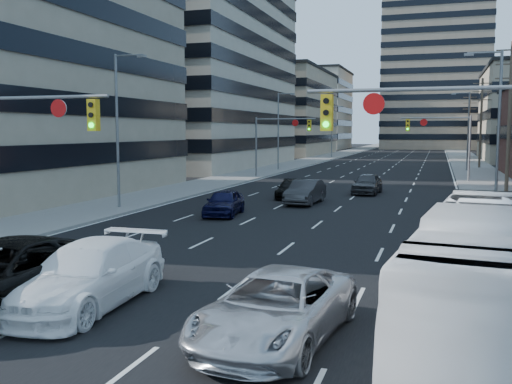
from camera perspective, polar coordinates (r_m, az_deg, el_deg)
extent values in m
plane|color=black|center=(12.71, -19.98, -15.45)|extent=(400.00, 400.00, 0.00)
cube|color=black|center=(139.56, 14.76, 4.01)|extent=(18.00, 300.00, 0.02)
cube|color=slate|center=(140.63, 10.07, 4.16)|extent=(5.00, 300.00, 0.15)
cube|color=slate|center=(139.42, 19.49, 3.89)|extent=(5.00, 300.00, 0.15)
cube|color=#ADA089|center=(77.91, -8.79, 12.96)|extent=(26.00, 34.00, 28.00)
cube|color=gray|center=(113.75, 1.76, 7.81)|extent=(20.00, 30.00, 16.00)
cube|color=gray|center=(161.15, 17.64, 14.53)|extent=(26.00, 26.00, 58.00)
cube|color=#ADA089|center=(153.51, 4.47, 8.10)|extent=(24.00, 24.00, 20.00)
cylinder|color=slate|center=(22.35, -21.72, 8.77)|extent=(6.50, 0.12, 0.12)
cube|color=gold|center=(20.75, -15.94, 7.40)|extent=(0.35, 0.28, 1.10)
cylinder|color=black|center=(20.63, -16.21, 8.38)|extent=(0.18, 0.06, 0.18)
cylinder|color=black|center=(20.62, -16.19, 7.41)|extent=(0.18, 0.06, 0.18)
cylinder|color=#0CE526|center=(20.61, -16.16, 6.44)|extent=(0.18, 0.06, 0.18)
cylinder|color=white|center=(21.54, -19.13, 7.91)|extent=(0.64, 0.06, 0.64)
cylinder|color=slate|center=(17.34, 15.91, 9.86)|extent=(6.50, 0.12, 0.12)
cube|color=gold|center=(17.60, 7.11, 7.87)|extent=(0.35, 0.28, 1.10)
cylinder|color=black|center=(17.46, 7.03, 9.03)|extent=(0.18, 0.06, 0.18)
cylinder|color=black|center=(17.44, 7.01, 7.88)|extent=(0.18, 0.06, 0.18)
cylinder|color=#0CE526|center=(17.44, 7.00, 6.73)|extent=(0.18, 0.06, 0.18)
cylinder|color=white|center=(17.38, 11.69, 8.64)|extent=(0.64, 0.06, 0.64)
cylinder|color=slate|center=(57.02, 0.02, 4.50)|extent=(0.18, 0.18, 6.00)
cylinder|color=slate|center=(56.17, 2.96, 7.32)|extent=(6.00, 0.12, 0.12)
cube|color=gold|center=(55.59, 5.36, 6.64)|extent=(0.35, 0.28, 1.10)
cylinder|color=black|center=(55.44, 5.33, 7.01)|extent=(0.18, 0.06, 0.18)
cylinder|color=black|center=(55.44, 5.33, 6.65)|extent=(0.18, 0.06, 0.18)
cylinder|color=#0CE526|center=(55.43, 5.32, 6.28)|extent=(0.18, 0.06, 0.18)
cylinder|color=white|center=(55.89, 3.94, 6.91)|extent=(0.64, 0.06, 0.64)
cylinder|color=slate|center=(54.37, 20.58, 4.03)|extent=(0.18, 0.18, 6.00)
cylinder|color=slate|center=(54.30, 17.50, 7.09)|extent=(6.00, 0.12, 0.12)
cube|color=gold|center=(54.36, 14.94, 6.48)|extent=(0.35, 0.28, 1.10)
cylinder|color=black|center=(54.20, 14.94, 6.85)|extent=(0.18, 0.06, 0.18)
cylinder|color=black|center=(54.20, 14.93, 6.48)|extent=(0.18, 0.06, 0.18)
cylinder|color=#0CE526|center=(54.20, 14.92, 6.11)|extent=(0.18, 0.06, 0.18)
cylinder|color=white|center=(54.28, 16.43, 6.70)|extent=(0.64, 0.06, 0.64)
cylinder|color=#4C3D2D|center=(45.55, 24.02, 6.71)|extent=(0.28, 0.28, 11.00)
cube|color=#4C3D2D|center=(45.80, 24.23, 11.59)|extent=(2.20, 0.10, 0.10)
cube|color=#4C3D2D|center=(45.70, 24.18, 10.35)|extent=(2.20, 0.10, 0.10)
cylinder|color=#4C3D2D|center=(75.45, 21.57, 6.36)|extent=(0.28, 0.28, 11.00)
cube|color=#4C3D2D|center=(75.66, 21.72, 10.07)|extent=(2.20, 0.10, 0.10)
cube|color=#4C3D2D|center=(75.59, 21.69, 9.32)|extent=(2.20, 0.10, 0.10)
cube|color=#4C3D2D|center=(75.54, 21.66, 8.56)|extent=(2.20, 0.10, 0.10)
cylinder|color=#4C3D2D|center=(105.40, 20.51, 6.21)|extent=(0.28, 0.28, 11.00)
cube|color=#4C3D2D|center=(105.56, 20.61, 8.86)|extent=(2.20, 0.10, 0.10)
cube|color=#4C3D2D|center=(105.51, 20.59, 8.32)|extent=(2.20, 0.10, 0.10)
cube|color=#4C3D2D|center=(105.47, 20.57, 7.78)|extent=(2.20, 0.10, 0.10)
cylinder|color=slate|center=(34.31, -13.70, 5.77)|extent=(0.16, 0.16, 9.00)
cylinder|color=slate|center=(34.12, -12.57, 13.21)|extent=(1.80, 0.10, 0.10)
cube|color=slate|center=(33.72, -11.36, 13.18)|extent=(0.50, 0.22, 0.14)
cylinder|color=slate|center=(66.72, 2.24, 6.01)|extent=(0.16, 0.16, 9.00)
cylinder|color=slate|center=(66.63, 3.01, 9.79)|extent=(1.80, 0.10, 0.10)
cube|color=slate|center=(66.42, 3.69, 9.73)|extent=(0.50, 0.22, 0.14)
cylinder|color=slate|center=(100.88, 7.60, 5.99)|extent=(0.16, 0.16, 9.00)
cylinder|color=slate|center=(100.82, 8.14, 8.48)|extent=(1.80, 0.10, 0.10)
cube|color=slate|center=(100.68, 8.60, 8.43)|extent=(0.50, 0.22, 0.14)
cylinder|color=slate|center=(34.43, 23.09, 5.46)|extent=(0.16, 0.16, 9.00)
cylinder|color=slate|center=(34.63, 21.88, 12.81)|extent=(1.80, 0.10, 0.10)
cube|color=slate|center=(34.58, 20.52, 12.74)|extent=(0.50, 0.22, 0.14)
cylinder|color=slate|center=(69.36, 20.45, 5.64)|extent=(0.16, 0.16, 9.00)
cylinder|color=slate|center=(69.46, 19.84, 9.29)|extent=(1.80, 0.10, 0.10)
cube|color=slate|center=(69.43, 19.16, 9.25)|extent=(0.50, 0.22, 0.14)
imported|color=black|center=(16.22, -23.93, -7.64)|extent=(3.32, 6.56, 1.78)
imported|color=white|center=(15.80, -16.44, -7.93)|extent=(2.51, 5.80, 1.66)
imported|color=#BCBDC1|center=(12.75, 2.07, -11.45)|extent=(3.04, 5.62, 1.50)
imported|color=white|center=(13.53, 21.82, -7.59)|extent=(3.67, 10.93, 2.98)
imported|color=black|center=(31.19, -3.21, -1.06)|extent=(2.20, 4.38, 1.43)
imported|color=#2E2E30|center=(36.17, 4.95, -0.01)|extent=(1.85, 4.70, 1.52)
imported|color=black|center=(39.29, 3.45, 0.27)|extent=(2.22, 4.41, 1.23)
imported|color=#353537|center=(42.68, 11.06, 0.84)|extent=(2.02, 4.59, 1.54)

